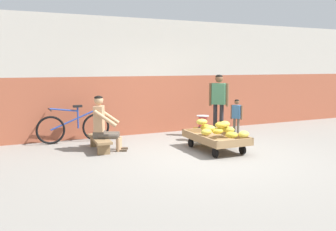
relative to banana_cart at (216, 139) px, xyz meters
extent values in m
plane|color=gray|center=(-0.38, -0.45, -0.24)|extent=(80.00, 80.00, 0.00)
cube|color=#A35138|center=(-0.38, 2.52, 0.50)|extent=(16.00, 0.30, 1.49)
cube|color=#B7B2A8|center=(-0.38, 2.52, 1.96)|extent=(16.00, 0.30, 1.43)
cube|color=#99754C|center=(0.00, 0.00, -0.01)|extent=(0.87, 1.46, 0.05)
cube|color=#99754C|center=(-0.40, 0.01, 0.07)|extent=(0.07, 1.44, 0.10)
cube|color=#99754C|center=(0.40, -0.01, 0.07)|extent=(0.07, 1.44, 0.10)
cube|color=#99754C|center=(0.01, 0.70, 0.07)|extent=(0.84, 0.06, 0.10)
cube|color=#99754C|center=(-0.01, -0.70, 0.07)|extent=(0.84, 0.06, 0.10)
cylinder|color=black|center=(-0.30, 0.51, -0.15)|extent=(0.05, 0.18, 0.18)
cylinder|color=black|center=(0.33, 0.50, -0.15)|extent=(0.05, 0.18, 0.18)
cylinder|color=black|center=(-0.33, -0.50, -0.15)|extent=(0.05, 0.18, 0.18)
cylinder|color=black|center=(0.30, -0.51, -0.15)|extent=(0.05, 0.18, 0.18)
ellipsoid|color=gold|center=(-0.27, -0.08, 0.18)|extent=(0.26, 0.21, 0.13)
ellipsoid|color=gold|center=(0.27, -0.08, 0.18)|extent=(0.30, 0.28, 0.13)
ellipsoid|color=gold|center=(-0.01, -0.57, 0.18)|extent=(0.30, 0.28, 0.13)
ellipsoid|color=yellow|center=(0.25, -0.60, 0.18)|extent=(0.28, 0.23, 0.13)
ellipsoid|color=yellow|center=(0.01, 0.24, 0.18)|extent=(0.26, 0.20, 0.13)
ellipsoid|color=gold|center=(0.27, 0.07, 0.18)|extent=(0.25, 0.20, 0.13)
ellipsoid|color=gold|center=(-0.02, -0.10, 0.18)|extent=(0.24, 0.18, 0.13)
ellipsoid|color=gold|center=(0.00, 0.40, 0.18)|extent=(0.25, 0.20, 0.13)
ellipsoid|color=gold|center=(0.05, -0.10, 0.31)|extent=(0.27, 0.22, 0.13)
ellipsoid|color=yellow|center=(-0.13, 0.35, 0.32)|extent=(0.27, 0.22, 0.13)
ellipsoid|color=yellow|center=(0.17, -0.06, 0.31)|extent=(0.27, 0.23, 0.13)
cube|color=olive|center=(-2.17, 1.02, 0.00)|extent=(0.36, 1.11, 0.05)
cube|color=olive|center=(-2.15, 1.41, -0.13)|extent=(0.24, 0.09, 0.22)
cube|color=olive|center=(-2.19, 0.64, -0.13)|extent=(0.24, 0.09, 0.22)
cylinder|color=tan|center=(-1.77, 0.94, -0.11)|extent=(0.10, 0.10, 0.27)
cube|color=#4C3D2D|center=(-1.72, 0.91, -0.22)|extent=(0.24, 0.17, 0.04)
cylinder|color=brown|center=(-1.95, 1.02, 0.08)|extent=(0.42, 0.29, 0.13)
cylinder|color=tan|center=(-1.85, 0.77, -0.11)|extent=(0.10, 0.10, 0.27)
cube|color=#4C3D2D|center=(-1.79, 0.75, -0.22)|extent=(0.24, 0.17, 0.04)
cylinder|color=brown|center=(-2.03, 0.86, 0.08)|extent=(0.42, 0.29, 0.13)
cube|color=brown|center=(-2.17, 1.02, 0.10)|extent=(0.32, 0.35, 0.14)
cube|color=tan|center=(-2.17, 1.02, 0.43)|extent=(0.30, 0.37, 0.52)
cylinder|color=tan|center=(-1.94, 1.14, 0.46)|extent=(0.46, 0.27, 0.36)
cylinder|color=tan|center=(-2.11, 0.77, 0.46)|extent=(0.46, 0.27, 0.36)
sphere|color=tan|center=(-2.17, 1.02, 0.80)|extent=(0.19, 0.19, 0.19)
ellipsoid|color=black|center=(-2.17, 1.02, 0.86)|extent=(0.17, 0.17, 0.09)
cube|color=gold|center=(0.28, 1.00, -0.09)|extent=(0.36, 0.28, 0.30)
cylinder|color=#28282D|center=(0.28, 1.00, 0.07)|extent=(0.20, 0.20, 0.03)
cube|color=#C6384C|center=(0.28, 1.00, 0.21)|extent=(0.16, 0.10, 0.24)
cylinder|color=white|center=(0.28, 0.95, 0.21)|extent=(0.13, 0.01, 0.13)
cylinder|color=#B2B5BA|center=(0.28, 1.00, 0.34)|extent=(0.30, 0.30, 0.01)
torus|color=black|center=(-3.00, 2.08, 0.08)|extent=(0.64, 0.06, 0.64)
torus|color=black|center=(-1.98, 2.06, 0.08)|extent=(0.64, 0.06, 0.64)
cylinder|color=#234299|center=(-2.49, 2.07, 0.28)|extent=(1.03, 0.05, 0.43)
cylinder|color=#234299|center=(-2.39, 2.07, 0.32)|extent=(0.04, 0.04, 0.48)
cylinder|color=#234299|center=(-2.70, 2.07, 0.52)|extent=(0.62, 0.04, 0.12)
cube|color=black|center=(-2.39, 2.07, 0.59)|extent=(0.20, 0.10, 0.05)
cylinder|color=black|center=(-3.00, 2.08, 0.54)|extent=(0.03, 0.48, 0.03)
cylinder|color=#232328|center=(0.96, 1.24, 0.16)|extent=(0.10, 0.10, 0.80)
cylinder|color=#232328|center=(0.85, 1.35, 0.16)|extent=(0.10, 0.10, 0.80)
cube|color=#427A56|center=(0.90, 1.30, 0.82)|extent=(0.37, 0.37, 0.52)
cylinder|color=brown|center=(1.05, 1.15, 0.80)|extent=(0.07, 0.07, 0.56)
cylinder|color=brown|center=(0.75, 1.45, 0.80)|extent=(0.07, 0.07, 0.56)
sphere|color=brown|center=(0.90, 1.30, 1.19)|extent=(0.19, 0.19, 0.19)
ellipsoid|color=black|center=(0.90, 1.30, 1.25)|extent=(0.17, 0.17, 0.09)
cylinder|color=brown|center=(1.15, 0.81, 0.01)|extent=(0.06, 0.06, 0.49)
cylinder|color=brown|center=(1.10, 0.90, 0.01)|extent=(0.06, 0.06, 0.49)
cube|color=#386693|center=(1.13, 0.85, 0.41)|extent=(0.21, 0.23, 0.32)
cylinder|color=brown|center=(1.20, 0.74, 0.40)|extent=(0.04, 0.04, 0.34)
cylinder|color=brown|center=(1.06, 0.96, 0.40)|extent=(0.04, 0.04, 0.34)
sphere|color=brown|center=(1.13, 0.85, 0.65)|extent=(0.12, 0.12, 0.12)
ellipsoid|color=black|center=(1.13, 0.85, 0.68)|extent=(0.11, 0.11, 0.05)
camera|label=1|loc=(-4.05, -6.29, 1.50)|focal=39.08mm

